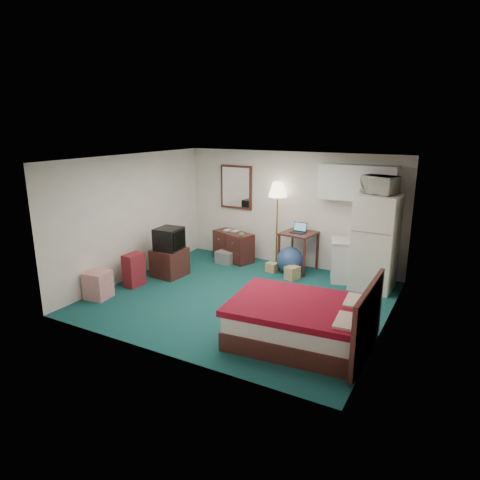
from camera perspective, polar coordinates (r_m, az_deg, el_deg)
The scene contains 25 objects.
floor at distance 7.87m, azimuth 0.19°, elevation -7.71°, with size 5.00×4.50×0.01m, color #0E3335.
ceiling at distance 7.26m, azimuth 0.20°, elevation 10.76°, with size 5.00×4.50×0.01m, color silver.
walls at distance 7.47m, azimuth 0.20°, elevation 1.15°, with size 5.01×4.51×2.50m.
mirror at distance 9.94m, azimuth -0.49°, elevation 7.07°, with size 0.80×0.06×1.00m, color white, non-canonical shape.
upper_cabinets at distance 8.74m, azimuth 15.37°, elevation 7.37°, with size 1.50×0.35×0.70m, color silver, non-canonical shape.
headboard at distance 6.00m, azimuth 16.67°, elevation -10.30°, with size 0.06×1.56×1.00m, color #391714, non-canonical shape.
dresser at distance 9.86m, azimuth -0.89°, elevation -0.84°, with size 0.98×0.44×0.67m, color #391714, non-canonical shape.
floor_lamp at distance 9.43m, azimuth 4.95°, elevation 2.09°, with size 0.40×0.40×1.86m, color #CB8731, non-canonical shape.
desk at distance 9.25m, azimuth 7.76°, elevation -1.51°, with size 0.67×0.67×0.84m, color #391714, non-canonical shape.
exercise_ball at distance 9.10m, azimuth 6.70°, elevation -2.68°, with size 0.56×0.56×0.56m, color navy.
kitchen_counter at distance 8.83m, azimuth 14.53°, elevation -2.78°, with size 0.75×0.57×0.82m, color silver, non-canonical shape.
fridge at distance 8.43m, azimuth 17.59°, elevation -0.30°, with size 0.75×0.75×1.83m, color silver, non-canonical shape.
bed at distance 6.35m, azimuth 7.70°, elevation -10.83°, with size 1.85×1.44×0.59m, color maroon, non-canonical shape.
tv_stand at distance 9.00m, azimuth -9.36°, elevation -2.93°, with size 0.58×0.63×0.58m, color #391714, non-canonical shape.
suitcase at distance 8.57m, azimuth -13.97°, elevation -3.89°, with size 0.25×0.40×0.65m, color maroon, non-canonical shape.
retail_box at distance 8.19m, azimuth -18.41°, elevation -5.70°, with size 0.40×0.40×0.50m, color silver, non-canonical shape.
file_bin at distance 9.69m, azimuth -1.95°, elevation -2.33°, with size 0.40×0.30×0.28m, color gray, non-canonical shape.
cardboard_box_a at distance 9.19m, azimuth 4.27°, elevation -3.63°, with size 0.23×0.19×0.19m, color #A67F4F, non-canonical shape.
cardboard_box_b at distance 8.79m, azimuth 6.97°, elevation -4.36°, with size 0.23×0.27×0.27m, color #A67F4F, non-canonical shape.
laptop at distance 9.07m, azimuth 7.75°, elevation 1.58°, with size 0.30×0.24×0.20m, color black, non-canonical shape.
crt_tv at distance 8.81m, azimuth -9.45°, elevation 0.17°, with size 0.49×0.53×0.45m, color black, non-canonical shape.
microwave at distance 8.25m, azimuth 18.19°, elevation 7.27°, with size 0.60×0.33×0.41m, color silver.
book_a at distance 9.95m, azimuth -2.00°, elevation 1.92°, with size 0.15×0.02×0.21m, color #A67F4F.
book_b at distance 9.83m, azimuth -1.02°, elevation 1.77°, with size 0.16×0.02×0.21m, color #A67F4F.
mug at distance 9.40m, azimuth 0.17°, elevation 0.82°, with size 0.11×0.09×0.11m, color #62944E.
Camera 1 is at (3.47, -6.35, 3.08)m, focal length 32.00 mm.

